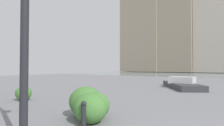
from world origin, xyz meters
name	(u,v)px	position (x,y,z in m)	size (l,w,h in m)	color
building_slab	(221,20)	(8.28, -62.26, 16.11)	(13.67, 11.26, 34.29)	#B2A899
building_annex	(178,34)	(21.25, -62.22, 13.13)	(12.04, 13.60, 26.25)	gray
building_highrise	(145,24)	(33.48, -61.10, 18.32)	(14.71, 12.72, 38.70)	gray
bollard_near	(84,114)	(3.33, -0.43, 0.36)	(0.13, 0.13, 0.68)	#232328
bollard_mid	(26,97)	(6.57, -0.65, 0.42)	(0.13, 0.13, 0.80)	#232328
shrub_low	(94,105)	(3.73, -1.25, 0.39)	(0.93, 0.83, 0.79)	#477F38
shrub_round	(90,108)	(3.52, -0.85, 0.41)	(0.96, 0.86, 0.81)	#477F38
shrub_wide	(24,93)	(8.41, -1.50, 0.32)	(0.76, 0.69, 0.65)	#477F38
shrub_tall	(86,102)	(4.10, -1.26, 0.46)	(1.07, 0.96, 0.91)	#477F38
boat	(182,85)	(4.25, -10.99, 0.21)	(4.06, 4.79, 0.95)	#333338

